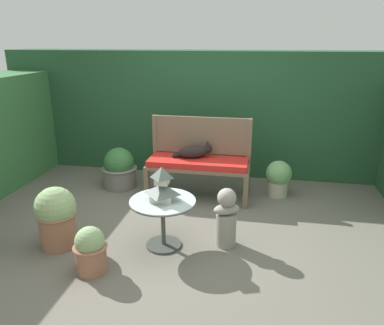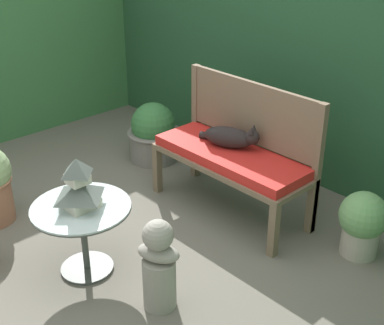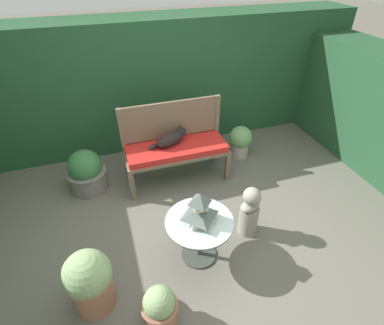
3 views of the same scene
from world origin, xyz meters
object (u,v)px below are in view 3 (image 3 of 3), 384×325
object	(u,v)px
potted_plant_table_far	(240,141)
potted_plant_hedge_corner	(160,308)
cat	(171,139)
pagoda_birdhouse	(200,210)
garden_bench	(177,151)
potted_plant_path_edge	(89,281)
garden_bust	(249,212)
potted_plant_patio_mid	(86,172)
patio_table	(199,229)

from	to	relation	value
potted_plant_table_far	potted_plant_hedge_corner	xyz separation A→B (m)	(-1.71, -2.09, -0.04)
cat	pagoda_birdhouse	bearing A→B (deg)	-116.13
garden_bench	potted_plant_path_edge	distance (m)	1.91
pagoda_birdhouse	garden_bust	bearing A→B (deg)	12.41
garden_bust	potted_plant_patio_mid	world-z (taller)	garden_bust
potted_plant_hedge_corner	potted_plant_table_far	bearing A→B (deg)	50.64
pagoda_birdhouse	garden_bust	size ratio (longest dim) A/B	0.56
pagoda_birdhouse	garden_bust	distance (m)	0.73
patio_table	garden_bust	distance (m)	0.65
garden_bust	cat	bearing A→B (deg)	87.42
garden_bust	potted_plant_table_far	xyz separation A→B (m)	(0.56, 1.40, -0.04)
potted_plant_hedge_corner	pagoda_birdhouse	bearing A→B (deg)	46.09
garden_bench	potted_plant_hedge_corner	world-z (taller)	garden_bench
cat	pagoda_birdhouse	xyz separation A→B (m)	(-0.08, -1.34, 0.03)
pagoda_birdhouse	potted_plant_hedge_corner	world-z (taller)	pagoda_birdhouse
garden_bench	cat	xyz separation A→B (m)	(-0.06, 0.06, 0.17)
pagoda_birdhouse	potted_plant_table_far	bearing A→B (deg)	52.44
cat	patio_table	size ratio (longest dim) A/B	0.80
patio_table	potted_plant_path_edge	bearing A→B (deg)	-169.15
patio_table	pagoda_birdhouse	world-z (taller)	pagoda_birdhouse
potted_plant_path_edge	garden_bust	bearing A→B (deg)	11.43
patio_table	garden_bust	bearing A→B (deg)	12.41
potted_plant_table_far	cat	bearing A→B (deg)	-170.04
pagoda_birdhouse	potted_plant_table_far	distance (m)	1.98
garden_bust	potted_plant_table_far	world-z (taller)	garden_bust
potted_plant_hedge_corner	cat	bearing A→B (deg)	72.21
potted_plant_path_edge	potted_plant_table_far	xyz separation A→B (m)	(2.24, 1.74, -0.07)
cat	potted_plant_table_far	distance (m)	1.18
garden_bust	potted_plant_path_edge	world-z (taller)	potted_plant_path_edge
potted_plant_hedge_corner	potted_plant_patio_mid	bearing A→B (deg)	104.05
cat	potted_plant_patio_mid	xyz separation A→B (m)	(-1.11, 0.11, -0.36)
potted_plant_patio_mid	pagoda_birdhouse	bearing A→B (deg)	-54.58
potted_plant_table_far	potted_plant_hedge_corner	distance (m)	2.70
potted_plant_path_edge	potted_plant_table_far	bearing A→B (deg)	37.89
garden_bench	pagoda_birdhouse	world-z (taller)	pagoda_birdhouse
pagoda_birdhouse	potted_plant_hedge_corner	distance (m)	0.88
cat	potted_plant_hedge_corner	bearing A→B (deg)	-130.63
cat	potted_plant_path_edge	world-z (taller)	cat
cat	potted_plant_patio_mid	world-z (taller)	cat
potted_plant_patio_mid	garden_bust	bearing A→B (deg)	-38.45
potted_plant_path_edge	pagoda_birdhouse	bearing A→B (deg)	10.85
garden_bench	cat	world-z (taller)	cat
pagoda_birdhouse	potted_plant_table_far	xyz separation A→B (m)	(1.18, 1.54, -0.40)
pagoda_birdhouse	potted_plant_patio_mid	bearing A→B (deg)	125.42
pagoda_birdhouse	potted_plant_patio_mid	world-z (taller)	pagoda_birdhouse
cat	garden_bust	xyz separation A→B (m)	(0.55, -1.21, -0.32)
potted_plant_path_edge	potted_plant_patio_mid	bearing A→B (deg)	89.29
patio_table	potted_plant_patio_mid	size ratio (longest dim) A/B	1.15
potted_plant_path_edge	potted_plant_table_far	distance (m)	2.83
pagoda_birdhouse	garden_bust	xyz separation A→B (m)	(0.62, 0.14, -0.35)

